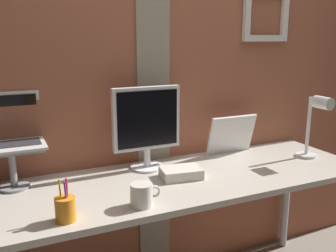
# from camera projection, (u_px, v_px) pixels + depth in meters

# --- Properties ---
(brick_wall_back) EXTENTS (3.46, 0.16, 2.58)m
(brick_wall_back) POSITION_uv_depth(u_px,v_px,m) (168.00, 67.00, 2.18)
(brick_wall_back) COLOR #9E563D
(brick_wall_back) RESTS_ON ground_plane
(desk) EXTENTS (2.08, 0.65, 0.76)m
(desk) POSITION_uv_depth(u_px,v_px,m) (176.00, 192.00, 1.93)
(desk) COLOR beige
(desk) RESTS_ON ground_plane
(monitor) EXTENTS (0.37, 0.18, 0.44)m
(monitor) POSITION_uv_depth(u_px,v_px,m) (147.00, 123.00, 2.00)
(monitor) COLOR white
(monitor) RESTS_ON desk
(laptop_stand) EXTENTS (0.28, 0.22, 0.20)m
(laptop_stand) POSITION_uv_depth(u_px,v_px,m) (12.00, 161.00, 1.76)
(laptop_stand) COLOR gray
(laptop_stand) RESTS_ON desk
(laptop) EXTENTS (0.31, 0.27, 0.24)m
(laptop) POSITION_uv_depth(u_px,v_px,m) (9.00, 130.00, 1.79)
(laptop) COLOR silver
(laptop) RESTS_ON laptop_stand
(whiteboard_panel) EXTENTS (0.31, 0.08, 0.24)m
(whiteboard_panel) POSITION_uv_depth(u_px,v_px,m) (231.00, 135.00, 2.29)
(whiteboard_panel) COLOR white
(whiteboard_panel) RESTS_ON desk
(desk_lamp) EXTENTS (0.12, 0.20, 0.37)m
(desk_lamp) POSITION_uv_depth(u_px,v_px,m) (316.00, 120.00, 2.16)
(desk_lamp) COLOR white
(desk_lamp) RESTS_ON desk
(pen_cup) EXTENTS (0.08, 0.08, 0.17)m
(pen_cup) POSITION_uv_depth(u_px,v_px,m) (65.00, 209.00, 1.46)
(pen_cup) COLOR orange
(pen_cup) RESTS_ON desk
(coffee_mug) EXTENTS (0.13, 0.09, 0.10)m
(coffee_mug) POSITION_uv_depth(u_px,v_px,m) (142.00, 195.00, 1.59)
(coffee_mug) COLOR silver
(coffee_mug) RESTS_ON desk
(paper_clutter_stack) EXTENTS (0.22, 0.17, 0.05)m
(paper_clutter_stack) POSITION_uv_depth(u_px,v_px,m) (181.00, 173.00, 1.92)
(paper_clutter_stack) COLOR silver
(paper_clutter_stack) RESTS_ON desk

